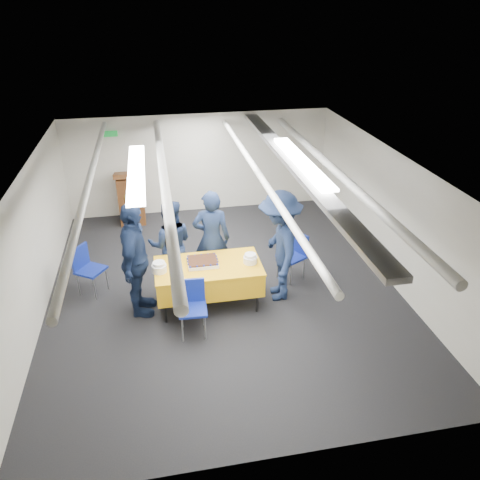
# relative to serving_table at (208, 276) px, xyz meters

# --- Properties ---
(ground) EXTENTS (7.00, 7.00, 0.00)m
(ground) POSITION_rel_serving_table_xyz_m (0.32, 0.43, -0.56)
(ground) COLOR black
(ground) RESTS_ON ground
(room_shell) EXTENTS (6.00, 7.00, 2.30)m
(room_shell) POSITION_rel_serving_table_xyz_m (0.41, 0.84, 1.25)
(room_shell) COLOR silver
(room_shell) RESTS_ON ground
(serving_table) EXTENTS (1.72, 0.93, 0.77)m
(serving_table) POSITION_rel_serving_table_xyz_m (0.00, 0.00, 0.00)
(serving_table) COLOR black
(serving_table) RESTS_ON ground
(sheet_cake) EXTENTS (0.50, 0.39, 0.09)m
(sheet_cake) POSITION_rel_serving_table_xyz_m (-0.08, 0.05, 0.25)
(sheet_cake) COLOR white
(sheet_cake) RESTS_ON serving_table
(plate_stack_left) EXTENTS (0.23, 0.23, 0.17)m
(plate_stack_left) POSITION_rel_serving_table_xyz_m (-0.78, -0.05, 0.29)
(plate_stack_left) COLOR white
(plate_stack_left) RESTS_ON serving_table
(plate_stack_right) EXTENTS (0.23, 0.23, 0.16)m
(plate_stack_right) POSITION_rel_serving_table_xyz_m (0.69, -0.05, 0.28)
(plate_stack_right) COLOR white
(plate_stack_right) RESTS_ON serving_table
(podium) EXTENTS (0.62, 0.53, 1.25)m
(podium) POSITION_rel_serving_table_xyz_m (-1.28, 3.48, 0.05)
(podium) COLOR brown
(podium) RESTS_ON ground
(chair_near) EXTENTS (0.44, 0.44, 0.87)m
(chair_near) POSITION_rel_serving_table_xyz_m (-0.33, -0.62, -0.03)
(chair_near) COLOR gray
(chair_near) RESTS_ON ground
(chair_right) EXTENTS (0.57, 0.57, 0.87)m
(chair_right) POSITION_rel_serving_table_xyz_m (1.65, 0.59, -0.03)
(chair_right) COLOR gray
(chair_right) RESTS_ON ground
(chair_left) EXTENTS (0.58, 0.58, 0.87)m
(chair_left) POSITION_rel_serving_table_xyz_m (-2.01, 0.79, -0.03)
(chair_left) COLOR gray
(chair_left) RESTS_ON ground
(sailor_a) EXTENTS (0.71, 0.52, 1.78)m
(sailor_a) POSITION_rel_serving_table_xyz_m (0.15, 0.66, 0.33)
(sailor_a) COLOR #0E1832
(sailor_a) RESTS_ON ground
(sailor_b) EXTENTS (0.84, 0.69, 1.63)m
(sailor_b) POSITION_rel_serving_table_xyz_m (-0.55, 0.73, 0.26)
(sailor_b) COLOR #0E1832
(sailor_b) RESTS_ON ground
(sailor_c) EXTENTS (0.64, 1.19, 1.93)m
(sailor_c) POSITION_rel_serving_table_xyz_m (-1.13, 0.02, 0.41)
(sailor_c) COLOR #0E1832
(sailor_c) RESTS_ON ground
(sailor_d) EXTENTS (0.84, 1.31, 1.93)m
(sailor_d) POSITION_rel_serving_table_xyz_m (1.19, 0.05, 0.40)
(sailor_d) COLOR #0E1832
(sailor_d) RESTS_ON ground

